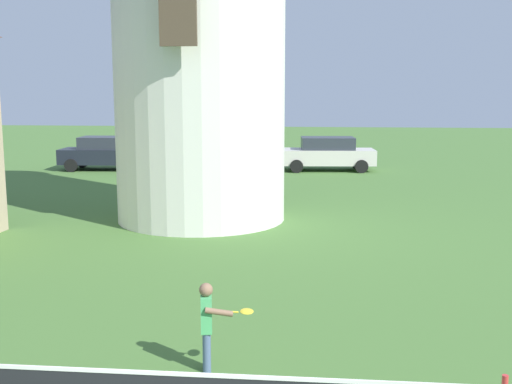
# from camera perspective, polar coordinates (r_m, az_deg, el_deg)

# --- Properties ---
(player_far) EXTENTS (0.76, 0.41, 1.22)m
(player_far) POSITION_cam_1_polar(r_m,az_deg,el_deg) (8.69, -4.32, -11.51)
(player_far) COLOR slate
(player_far) RESTS_ON ground_plane
(parked_car_black) EXTENTS (4.31, 2.07, 1.56)m
(parked_car_black) POSITION_cam_1_polar(r_m,az_deg,el_deg) (30.66, -13.28, 3.46)
(parked_car_black) COLOR #1E232D
(parked_car_black) RESTS_ON ground_plane
(parked_car_silver) EXTENTS (4.07, 1.98, 1.56)m
(parked_car_silver) POSITION_cam_1_polar(r_m,az_deg,el_deg) (29.99, -3.86, 3.56)
(parked_car_silver) COLOR silver
(parked_car_silver) RESTS_ON ground_plane
(parked_car_cream) EXTENTS (4.45, 2.14, 1.56)m
(parked_car_cream) POSITION_cam_1_polar(r_m,az_deg,el_deg) (29.74, 6.44, 3.48)
(parked_car_cream) COLOR silver
(parked_car_cream) RESTS_ON ground_plane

